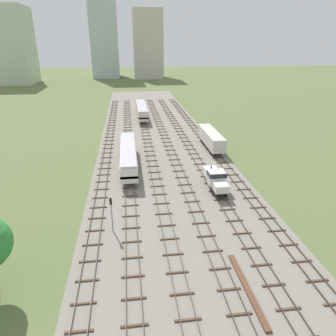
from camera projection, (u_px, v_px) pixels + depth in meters
The scene contains 17 objects.
ground_plane at pixel (160, 150), 68.96m from camera, with size 480.00×480.00×0.00m, color #5B6B3D.
ballast_bed at pixel (160, 150), 68.96m from camera, with size 27.00×176.00×0.01m, color gray.
track_far_left at pixel (107, 150), 68.46m from camera, with size 2.40×126.00×0.29m.
track_left at pixel (128, 149), 69.00m from camera, with size 2.40×126.00×0.29m.
track_centre_left at pixel (149, 149), 69.55m from camera, with size 2.40×126.00×0.29m.
track_centre at pixel (169, 148), 70.10m from camera, with size 2.40×126.00×0.29m.
track_centre_right at pixel (189, 147), 70.64m from camera, with size 2.40×126.00×0.29m.
track_right at pixel (209, 146), 71.19m from camera, with size 2.40×126.00×0.29m.
shunter_loco_centre_right_nearest at pixel (216, 178), 50.01m from camera, with size 2.74×8.46×3.10m.
diesel_railcar_left_near at pixel (128, 154), 58.66m from camera, with size 2.96×20.50×3.80m.
freight_boxcar_right_mid at pixel (211, 138), 69.34m from camera, with size 2.87×14.00×3.60m.
diesel_railcar_centre_left_midfar at pixel (142, 110), 96.88m from camera, with size 2.96×20.50×3.80m.
signal_post_nearest at pixel (111, 210), 38.25m from camera, with size 0.28×0.47×4.92m.
skyline_tower_0 at pixel (10, 46), 170.11m from camera, with size 21.97×24.25×40.10m.
skyline_tower_1 at pixel (104, 30), 198.65m from camera, with size 16.75×22.58×57.97m.
skyline_tower_2 at pixel (148, 44), 199.37m from camera, with size 18.21×22.03×40.98m.
spare_rail_bundle at pixel (247, 288), 30.26m from camera, with size 0.60×10.00×0.24m, color brown.
Camera 1 is at (-6.57, -9.02, 22.43)m, focal length 33.23 mm.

